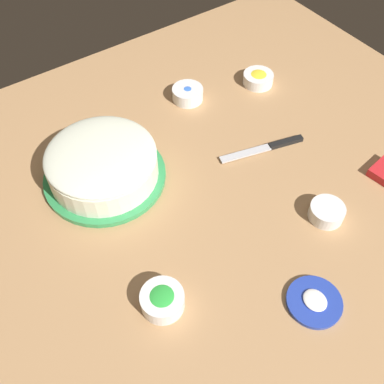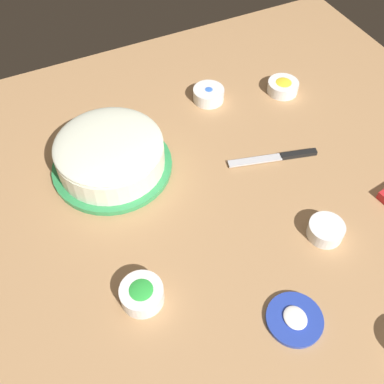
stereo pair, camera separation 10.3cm
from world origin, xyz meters
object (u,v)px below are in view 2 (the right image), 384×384
Objects in this scene: sprinkle_bowl_yellow at (283,86)px; frosted_cake at (110,155)px; sprinkle_bowl_orange at (326,230)px; sprinkle_bowl_green at (142,294)px; spreading_knife at (281,157)px; frosting_tub_lid at (295,319)px; sprinkle_bowl_blue at (209,94)px.

frosted_cake is at bearing 97.28° from sprinkle_bowl_yellow.
sprinkle_bowl_green is at bearing 85.83° from sprinkle_bowl_orange.
spreading_knife is at bearing -65.79° from sprinkle_bowl_green.
sprinkle_bowl_yellow is at bearing -33.38° from spreading_knife.
frosting_tub_lid is at bearing -160.34° from frosted_cake.
frosted_cake reaches higher than spreading_knife.
sprinkle_bowl_blue is 0.22m from sprinkle_bowl_yellow.
sprinkle_bowl_blue reaches higher than spreading_knife.
sprinkle_bowl_orange is at bearing -137.32° from frosted_cake.
frosted_cake is 3.38× the size of sprinkle_bowl_green.
frosted_cake is at bearing 42.68° from sprinkle_bowl_orange.
sprinkle_bowl_yellow is 0.50m from sprinkle_bowl_orange.
spreading_knife is 0.51m from sprinkle_bowl_green.
frosted_cake is 0.57m from frosting_tub_lid.
sprinkle_bowl_blue is (0.67, -0.15, 0.01)m from frosting_tub_lid.
spreading_knife is 0.24m from sprinkle_bowl_orange.
sprinkle_bowl_green reaches higher than sprinkle_bowl_blue.
frosting_tub_lid reaches higher than spreading_knife.
spreading_knife is at bearing 146.62° from sprinkle_bowl_yellow.
sprinkle_bowl_blue is 1.00× the size of sprinkle_bowl_green.
frosted_cake is at bearing 19.66° from frosting_tub_lid.
frosted_cake is 2.65× the size of frosting_tub_lid.
sprinkle_bowl_yellow is at bearing -21.79° from sprinkle_bowl_orange.
sprinkle_bowl_yellow is (0.61, -0.36, 0.01)m from frosting_tub_lid.
spreading_knife is 0.27m from sprinkle_bowl_yellow.
sprinkle_bowl_orange is at bearing 158.21° from sprinkle_bowl_yellow.
frosted_cake is 0.37m from sprinkle_bowl_blue.
frosted_cake is at bearing 111.24° from sprinkle_bowl_blue.
frosted_cake is at bearing -9.70° from sprinkle_bowl_green.
spreading_knife is at bearing -167.34° from sprinkle_bowl_blue.
frosted_cake is 3.73× the size of sprinkle_bowl_orange.
sprinkle_bowl_blue is (0.29, 0.06, 0.01)m from spreading_knife.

